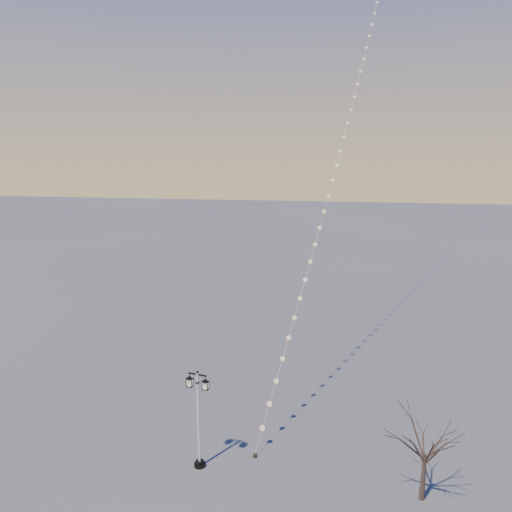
# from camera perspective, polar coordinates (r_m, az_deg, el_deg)

# --- Properties ---
(ground) EXTENTS (300.00, 300.00, 0.00)m
(ground) POSITION_cam_1_polar(r_m,az_deg,el_deg) (26.42, -0.71, -24.80)
(ground) COLOR #515151
(ground) RESTS_ON ground
(street_lamp) EXTENTS (1.33, 0.63, 5.30)m
(street_lamp) POSITION_cam_1_polar(r_m,az_deg,el_deg) (25.84, -6.80, -18.04)
(street_lamp) COLOR black
(street_lamp) RESTS_ON ground
(bare_tree) EXTENTS (2.58, 2.58, 4.28)m
(bare_tree) POSITION_cam_1_polar(r_m,az_deg,el_deg) (24.81, 19.39, -19.93)
(bare_tree) COLOR #352820
(bare_tree) RESTS_ON ground
(kite_train) EXTENTS (9.30, 38.53, 42.25)m
(kite_train) POSITION_cam_1_polar(r_m,az_deg,el_deg) (41.91, 11.20, 18.80)
(kite_train) COLOR black
(kite_train) RESTS_ON ground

